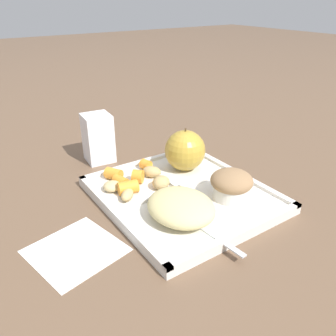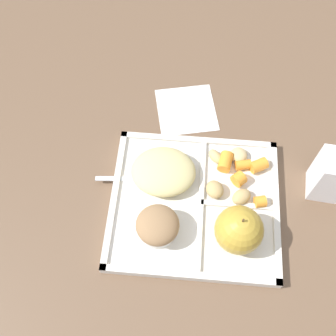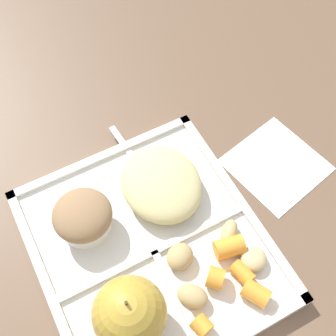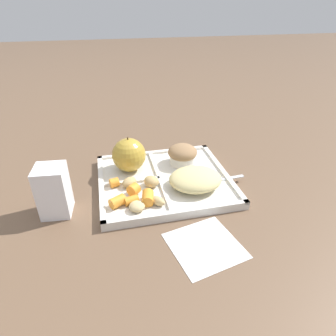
{
  "view_description": "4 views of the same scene",
  "coord_description": "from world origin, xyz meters",
  "px_view_note": "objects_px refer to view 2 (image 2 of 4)",
  "views": [
    {
      "loc": [
        0.46,
        -0.34,
        0.36
      ],
      "look_at": [
        -0.01,
        -0.03,
        0.07
      ],
      "focal_mm": 37.01,
      "sensor_mm": 36.0,
      "label": 1
    },
    {
      "loc": [
        0.02,
        0.31,
        0.73
      ],
      "look_at": [
        0.06,
        -0.05,
        0.05
      ],
      "focal_mm": 43.36,
      "sensor_mm": 36.0,
      "label": 2
    },
    {
      "loc": [
        -0.21,
        0.08,
        0.58
      ],
      "look_at": [
        0.06,
        -0.06,
        0.07
      ],
      "focal_mm": 48.73,
      "sensor_mm": 36.0,
      "label": 3
    },
    {
      "loc": [
        -0.13,
        -0.6,
        0.41
      ],
      "look_at": [
        0.0,
        -0.04,
        0.07
      ],
      "focal_mm": 30.95,
      "sensor_mm": 36.0,
      "label": 4
    }
  ],
  "objects_px": {
    "green_apple": "(239,230)",
    "bran_muffin": "(158,226)",
    "plastic_fork": "(140,179)",
    "lunch_tray": "(195,204)",
    "milk_carton": "(331,175)"
  },
  "relations": [
    {
      "from": "plastic_fork",
      "to": "milk_carton",
      "type": "xyz_separation_m",
      "value": [
        -0.36,
        -0.02,
        0.04
      ]
    },
    {
      "from": "green_apple",
      "to": "plastic_fork",
      "type": "xyz_separation_m",
      "value": [
        0.19,
        -0.1,
        -0.04
      ]
    },
    {
      "from": "green_apple",
      "to": "bran_muffin",
      "type": "distance_m",
      "value": 0.14
    },
    {
      "from": "lunch_tray",
      "to": "milk_carton",
      "type": "height_order",
      "value": "milk_carton"
    },
    {
      "from": "green_apple",
      "to": "milk_carton",
      "type": "height_order",
      "value": "milk_carton"
    },
    {
      "from": "green_apple",
      "to": "plastic_fork",
      "type": "bearing_deg",
      "value": -29.11
    },
    {
      "from": "green_apple",
      "to": "plastic_fork",
      "type": "distance_m",
      "value": 0.22
    },
    {
      "from": "lunch_tray",
      "to": "bran_muffin",
      "type": "relative_size",
      "value": 4.11
    },
    {
      "from": "green_apple",
      "to": "bran_muffin",
      "type": "xyz_separation_m",
      "value": [
        0.14,
        0.0,
        -0.02
      ]
    },
    {
      "from": "bran_muffin",
      "to": "plastic_fork",
      "type": "bearing_deg",
      "value": -66.62
    },
    {
      "from": "green_apple",
      "to": "plastic_fork",
      "type": "relative_size",
      "value": 0.59
    },
    {
      "from": "green_apple",
      "to": "lunch_tray",
      "type": "bearing_deg",
      "value": -39.26
    },
    {
      "from": "lunch_tray",
      "to": "green_apple",
      "type": "relative_size",
      "value": 3.45
    },
    {
      "from": "lunch_tray",
      "to": "green_apple",
      "type": "height_order",
      "value": "green_apple"
    },
    {
      "from": "plastic_fork",
      "to": "milk_carton",
      "type": "height_order",
      "value": "milk_carton"
    }
  ]
}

